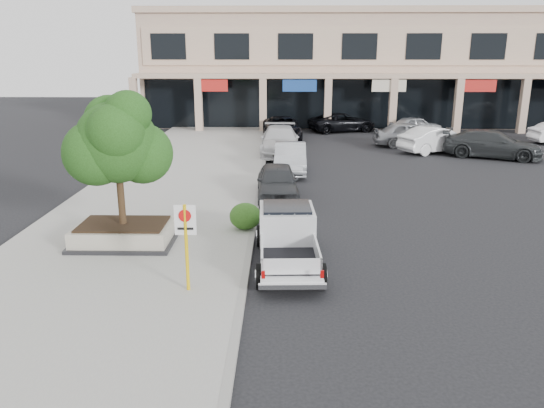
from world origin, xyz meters
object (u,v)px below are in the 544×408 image
Objects in this scene: planter_tree at (122,142)px; pickup_truck at (288,240)px; planter at (124,234)px; curb_car_b at (290,158)px; curb_car_d at (282,128)px; lot_car_a at (410,134)px; lot_car_b at (436,140)px; curb_car_a at (277,182)px; lot_car_e at (416,125)px; no_parking_sign at (186,236)px; lot_car_c at (492,144)px; lot_car_d at (342,122)px; curb_car_c at (280,141)px.

planter_tree reaches higher than pickup_truck.
planter_tree reaches higher than planter.
pickup_truck reaches higher than curb_car_b.
planter is at bearing -106.59° from curb_car_d.
lot_car_b is at bearing -155.23° from lot_car_a.
planter_tree is 0.83× the size of lot_car_a.
pickup_truck is 1.16× the size of curb_car_a.
lot_car_e is at bearing 66.73° from pickup_truck.
curb_car_a reaches higher than planter.
curb_car_d is 1.16× the size of lot_car_b.
no_parking_sign is 0.41× the size of curb_car_d.
lot_car_c is (3.96, -3.84, -0.01)m from lot_car_a.
planter_tree reaches higher than curb_car_d.
lot_car_c reaches higher than lot_car_e.
lot_car_c reaches higher than pickup_truck.
no_parking_sign reaches higher than lot_car_e.
planter is at bearing 139.77° from lot_car_d.
curb_car_a is (-0.38, 7.40, -0.05)m from pickup_truck.
no_parking_sign is 25.93m from curb_car_d.
planter is 0.64× the size of pickup_truck.
lot_car_c is at bearing -144.84° from lot_car_b.
no_parking_sign is at bearing 146.77° from lot_car_d.
curb_car_c is at bearing 73.40° from planter_tree.
no_parking_sign is 0.46× the size of pickup_truck.
curb_car_d is 9.10m from lot_car_a.
curb_car_c reaches higher than lot_car_a.
planter is 0.66× the size of lot_car_a.
curb_car_d is at bearing 88.53° from curb_car_c.
lot_car_a reaches higher than lot_car_c.
lot_car_a is at bearing -23.74° from curb_car_d.
no_parking_sign is 25.23m from lot_car_a.
curb_car_b is 0.87× the size of lot_car_d.
curb_car_d reaches higher than curb_car_a.
lot_car_a reaches higher than lot_car_e.
pickup_truck reaches higher than curb_car_a.
lot_car_b is at bearing 60.60° from pickup_truck.
no_parking_sign reaches higher than lot_car_d.
planter_tree is at bearing 161.62° from pickup_truck.
lot_car_d is (-4.90, 8.93, -0.07)m from lot_car_b.
lot_car_a is at bearing 1.87° from lot_car_b.
no_parking_sign reaches higher than lot_car_c.
planter_tree reaches higher than curb_car_a.
planter is 0.74× the size of curb_car_a.
curb_car_a is at bearing 132.56° from lot_car_e.
curb_car_a is 0.89× the size of lot_car_a.
lot_car_e is (10.01, 25.91, -0.10)m from pickup_truck.
curb_car_c is 13.23m from lot_car_e.
lot_car_b is at bearing 157.81° from lot_car_e.
curb_car_c is 1.43× the size of lot_car_e.
pickup_truck is (5.13, -1.49, -2.63)m from planter_tree.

